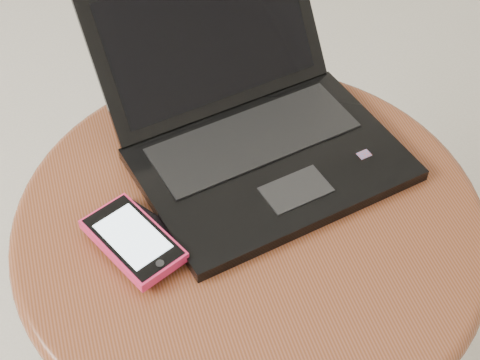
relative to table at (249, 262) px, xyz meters
name	(u,v)px	position (x,y,z in m)	size (l,w,h in m)	color
table	(249,262)	(0.00, 0.00, 0.00)	(0.61, 0.61, 0.48)	#502810
laptop	(252,126)	(0.04, 0.12, 0.14)	(0.40, 0.41, 0.19)	black
phone_black	(144,234)	(-0.14, 0.00, 0.11)	(0.11, 0.13, 0.01)	black
phone_pink	(133,240)	(-0.15, -0.01, 0.12)	(0.12, 0.15, 0.02)	#E7265A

